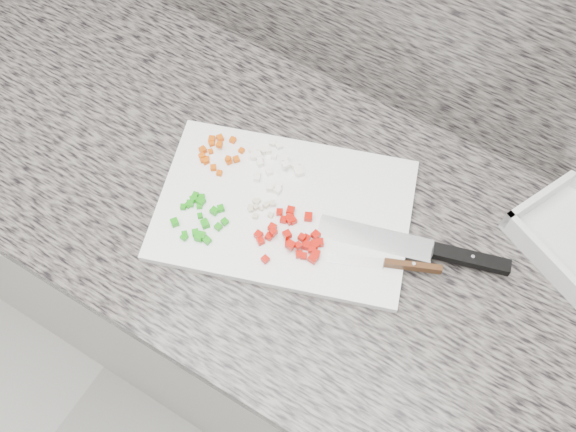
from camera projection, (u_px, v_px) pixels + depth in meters
name	position (u px, v px, depth m)	size (l,w,h in m)	color
cabinet	(287.00, 303.00, 1.53)	(3.92, 0.62, 0.86)	silver
countertop	(287.00, 212.00, 1.13)	(3.96, 0.64, 0.04)	#625C56
cutting_board	(284.00, 210.00, 1.10)	(0.43, 0.29, 0.01)	white
carrot_pile	(217.00, 152.00, 1.14)	(0.08, 0.08, 0.02)	#CE4D04
onion_pile	(273.00, 165.00, 1.13)	(0.11, 0.10, 0.02)	white
green_pepper_pile	(200.00, 219.00, 1.08)	(0.09, 0.09, 0.01)	#15900D
red_pepper_pile	(295.00, 237.00, 1.06)	(0.11, 0.12, 0.02)	#B90C02
garlic_pile	(261.00, 207.00, 1.09)	(0.05, 0.05, 0.01)	beige
chef_knife	(438.00, 252.00, 1.05)	(0.31, 0.12, 0.02)	white
paring_knife	(398.00, 265.00, 1.04)	(0.18, 0.09, 0.02)	white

